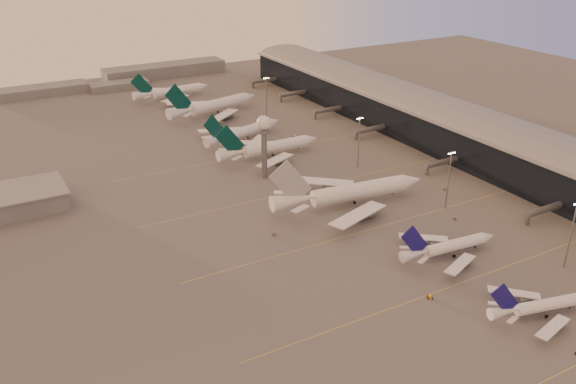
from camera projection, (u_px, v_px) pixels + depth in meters
ground at (435, 317)px, 182.21m from camera, size 700.00×700.00×0.00m
taxiway_markings at (396, 221)px, 240.06m from camera, size 180.00×185.25×0.02m
terminal at (450, 127)px, 313.55m from camera, size 57.00×362.00×23.04m
radar_tower at (264, 134)px, 270.96m from camera, size 6.40×6.40×31.10m
mast_a at (572, 232)px, 202.56m from camera, size 3.60×0.56×25.00m
mast_b at (449, 177)px, 244.82m from camera, size 3.60×0.56×25.00m
mast_c at (359, 140)px, 286.19m from camera, size 3.60×0.56×25.00m
mast_d at (266, 96)px, 356.66m from camera, size 3.60×0.56×25.00m
distant_horizon at (131, 77)px, 439.60m from camera, size 165.00×37.50×9.00m
narrowbody_near at (541, 308)px, 181.69m from camera, size 35.61×28.10×14.12m
narrowbody_mid at (448, 248)px, 213.47m from camera, size 40.52×32.24×15.83m
widebody_white at (350, 196)px, 251.21m from camera, size 69.63×55.51×24.53m
greentail_a at (269, 150)px, 302.23m from camera, size 56.49×45.62×20.52m
greentail_b at (244, 134)px, 325.07m from camera, size 52.02×41.31×19.63m
greentail_c at (214, 108)px, 367.24m from camera, size 64.12×51.17×23.72m
greentail_d at (172, 93)px, 400.38m from camera, size 54.10×43.49×19.67m
gsv_tug_mid at (430, 297)px, 190.95m from camera, size 4.25×3.88×1.04m
gsv_truck_b at (456, 217)px, 240.56m from camera, size 5.25×2.42×2.04m
gsv_truck_c at (274, 232)px, 228.87m from camera, size 5.69×6.03×2.47m
gsv_catering_b at (445, 186)px, 265.96m from camera, size 4.94×3.08×3.76m
gsv_tug_far at (299, 180)px, 275.43m from camera, size 4.11×4.07×1.03m
gsv_tug_hangar at (295, 136)px, 330.84m from camera, size 4.24×2.98×1.11m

